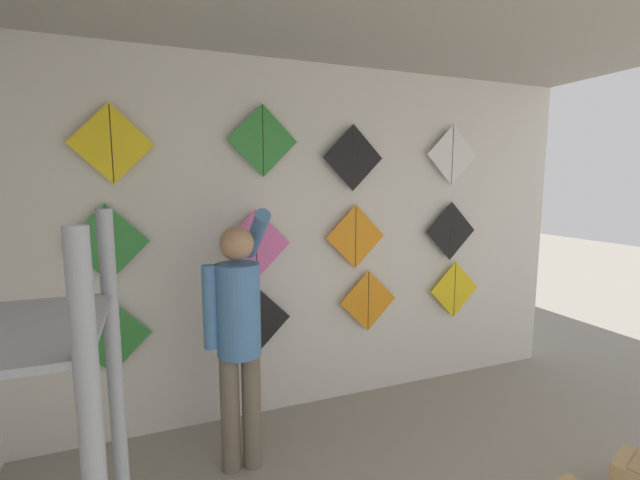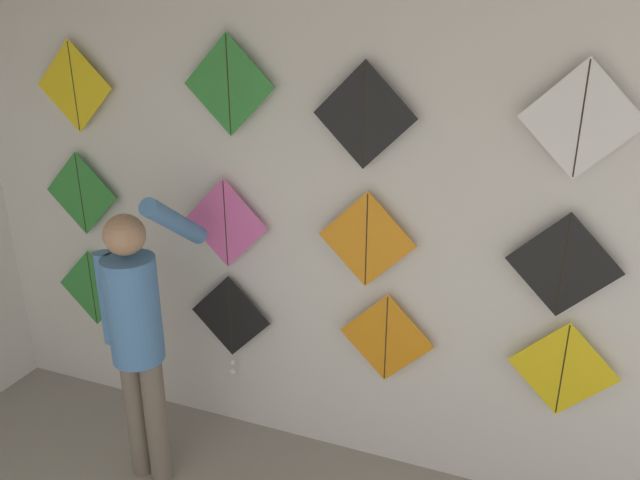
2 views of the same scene
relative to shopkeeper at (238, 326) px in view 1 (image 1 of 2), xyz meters
The scene contains 14 objects.
back_panel 1.03m from the shopkeeper, 43.49° to the left, with size 5.13×0.06×2.80m, color silver.
shopkeeper is the anchor object (origin of this frame).
kite_0 0.97m from the shopkeeper, 144.87° to the left, with size 0.54×0.01×0.54m.
kite_1 0.63m from the shopkeeper, 65.87° to the left, with size 0.54×0.04×0.67m.
kite_2 1.35m from the shopkeeper, 24.35° to the left, with size 0.54×0.01×0.54m.
kite_3 2.21m from the shopkeeper, 14.53° to the left, with size 0.54×0.01×0.54m.
kite_4 1.07m from the shopkeeper, 144.20° to the left, with size 0.54×0.01×0.54m.
kite_5 0.75m from the shopkeeper, 65.46° to the left, with size 0.54×0.01×0.54m.
kite_6 1.31m from the shopkeeper, 26.82° to the left, with size 0.54×0.01×0.54m.
kite_7 2.19m from the shopkeeper, 15.00° to the left, with size 0.54×0.01×0.54m.
kite_8 1.47m from the shopkeeper, 141.82° to the left, with size 0.54×0.01×0.54m.
kite_9 1.37m from the shopkeeper, 60.07° to the left, with size 0.54×0.01×0.54m.
kite_10 1.63m from the shopkeeper, 27.46° to the left, with size 0.54×0.01×0.54m.
kite_11 2.41m from the shopkeeper, 15.13° to the left, with size 0.54×0.01×0.54m.
Camera 1 is at (-1.15, 0.41, 1.88)m, focal length 24.00 mm.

